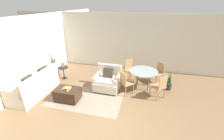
% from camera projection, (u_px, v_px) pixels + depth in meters
% --- Properties ---
extents(ground_plane, '(20.00, 20.00, 0.00)m').
position_uv_depth(ground_plane, '(102.00, 119.00, 4.43)').
color(ground_plane, brown).
extents(wall_back, '(12.00, 0.06, 2.75)m').
position_uv_depth(wall_back, '(125.00, 42.00, 7.35)').
color(wall_back, silver).
rests_on(wall_back, ground_plane).
extents(wall_left, '(0.06, 12.00, 2.75)m').
position_uv_depth(wall_left, '(32.00, 52.00, 5.92)').
color(wall_left, silver).
rests_on(wall_left, ground_plane).
extents(area_rug, '(2.58, 1.53, 0.01)m').
position_uv_depth(area_rug, '(86.00, 99.00, 5.39)').
color(area_rug, gray).
rests_on(area_rug, ground_plane).
extents(couch, '(0.83, 1.92, 0.93)m').
position_uv_depth(couch, '(36.00, 87.00, 5.53)').
color(couch, beige).
rests_on(couch, ground_plane).
extents(armchair, '(0.96, 0.87, 0.92)m').
position_uv_depth(armchair, '(108.00, 81.00, 5.88)').
color(armchair, beige).
rests_on(armchair, ground_plane).
extents(ottoman, '(0.84, 0.56, 0.44)m').
position_uv_depth(ottoman, '(68.00, 94.00, 5.24)').
color(ottoman, '#382319').
rests_on(ottoman, ground_plane).
extents(book_stack, '(0.24, 0.20, 0.07)m').
position_uv_depth(book_stack, '(67.00, 88.00, 5.14)').
color(book_stack, beige).
rests_on(book_stack, ottoman).
extents(tv_remote_primary, '(0.06, 0.14, 0.01)m').
position_uv_depth(tv_remote_primary, '(68.00, 90.00, 5.06)').
color(tv_remote_primary, '#B7B7BC').
rests_on(tv_remote_primary, ottoman).
extents(tv_remote_secondary, '(0.05, 0.14, 0.01)m').
position_uv_depth(tv_remote_secondary, '(63.00, 89.00, 5.17)').
color(tv_remote_secondary, '#B7B7BC').
rests_on(tv_remote_secondary, ottoman).
extents(potted_plant, '(0.32, 0.32, 1.36)m').
position_uv_depth(potted_plant, '(55.00, 70.00, 6.81)').
color(potted_plant, '#333338').
rests_on(potted_plant, ground_plane).
extents(side_table, '(0.45, 0.45, 0.54)m').
position_uv_depth(side_table, '(63.00, 71.00, 6.69)').
color(side_table, black).
rests_on(side_table, ground_plane).
extents(picture_frame, '(0.15, 0.08, 0.22)m').
position_uv_depth(picture_frame, '(63.00, 65.00, 6.58)').
color(picture_frame, '#8C6647').
rests_on(picture_frame, side_table).
extents(dining_table, '(1.11, 1.11, 0.74)m').
position_uv_depth(dining_table, '(143.00, 73.00, 5.84)').
color(dining_table, '#8C9E99').
rests_on(dining_table, ground_plane).
extents(dining_chair_near_left, '(0.59, 0.59, 0.90)m').
position_uv_depth(dining_chair_near_left, '(125.00, 81.00, 5.49)').
color(dining_chair_near_left, tan).
rests_on(dining_chair_near_left, ground_plane).
extents(dining_chair_near_right, '(0.59, 0.59, 0.90)m').
position_uv_depth(dining_chair_near_right, '(160.00, 86.00, 5.22)').
color(dining_chair_near_right, tan).
rests_on(dining_chair_near_right, ground_plane).
extents(dining_chair_far_left, '(0.59, 0.59, 0.90)m').
position_uv_depth(dining_chair_far_left, '(130.00, 68.00, 6.58)').
color(dining_chair_far_left, tan).
rests_on(dining_chair_far_left, ground_plane).
extents(dining_chair_far_right, '(0.59, 0.59, 0.90)m').
position_uv_depth(dining_chair_far_right, '(159.00, 71.00, 6.31)').
color(dining_chair_far_right, tan).
rests_on(dining_chair_far_right, ground_plane).
extents(potted_plant_small, '(0.23, 0.23, 0.82)m').
position_uv_depth(potted_plant_small, '(169.00, 84.00, 5.87)').
color(potted_plant_small, '#333338').
rests_on(potted_plant_small, ground_plane).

